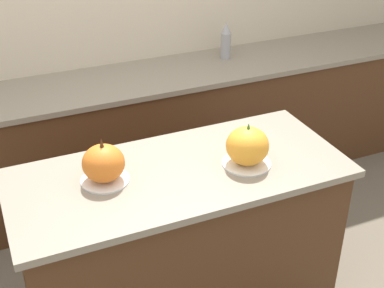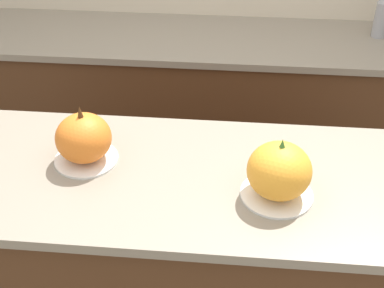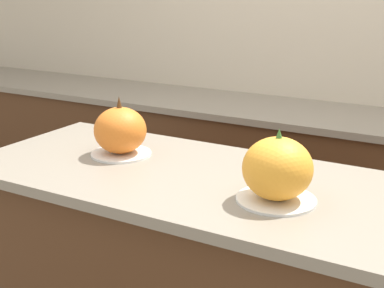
{
  "view_description": "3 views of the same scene",
  "coord_description": "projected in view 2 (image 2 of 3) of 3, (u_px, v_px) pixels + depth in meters",
  "views": [
    {
      "loc": [
        -0.77,
        -1.92,
        2.25
      ],
      "look_at": [
        0.08,
        0.03,
        1.03
      ],
      "focal_mm": 50.0,
      "sensor_mm": 36.0,
      "label": 1
    },
    {
      "loc": [
        0.16,
        -1.38,
        2.02
      ],
      "look_at": [
        0.03,
        0.01,
        1.04
      ],
      "focal_mm": 50.0,
      "sensor_mm": 36.0,
      "label": 2
    },
    {
      "loc": [
        0.8,
        -1.42,
        1.52
      ],
      "look_at": [
        0.01,
        -0.03,
        1.03
      ],
      "focal_mm": 50.0,
      "sensor_mm": 36.0,
      "label": 3
    }
  ],
  "objects": [
    {
      "name": "pumpkin_cake_right",
      "position": [
        279.0,
        172.0,
        1.63
      ],
      "size": [
        0.23,
        0.23,
        0.21
      ],
      "color": "white",
      "rests_on": "kitchen_island"
    },
    {
      "name": "pumpkin_cake_left",
      "position": [
        84.0,
        139.0,
        1.79
      ],
      "size": [
        0.22,
        0.22,
        0.22
      ],
      "color": "white",
      "rests_on": "kitchen_island"
    },
    {
      "name": "back_counter",
      "position": [
        206.0,
        110.0,
        3.02
      ],
      "size": [
        6.0,
        0.6,
        0.89
      ],
      "color": "#4C2D19",
      "rests_on": "ground_plane"
    },
    {
      "name": "bottle_tall",
      "position": [
        382.0,
        13.0,
        2.7
      ],
      "size": [
        0.07,
        0.07,
        0.26
      ],
      "color": "#99999E",
      "rests_on": "back_counter"
    },
    {
      "name": "kitchen_island",
      "position": [
        183.0,
        269.0,
        2.03
      ],
      "size": [
        1.57,
        0.69,
        0.92
      ],
      "color": "#4C2D19",
      "rests_on": "ground_plane"
    }
  ]
}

